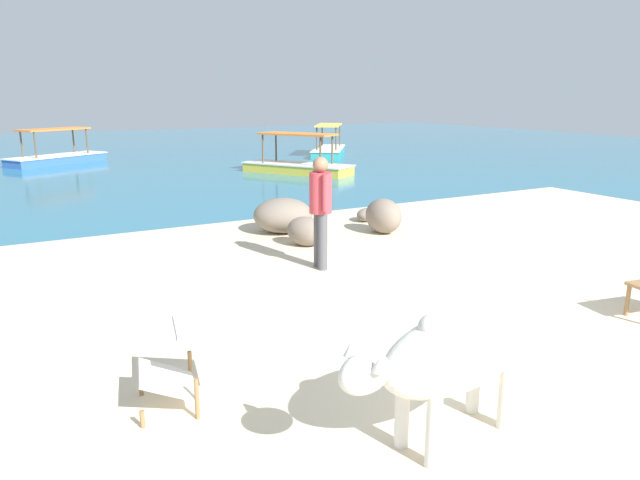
% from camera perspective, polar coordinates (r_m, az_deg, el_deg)
% --- Properties ---
extents(sand_beach, '(18.00, 14.00, 0.04)m').
position_cam_1_polar(sand_beach, '(6.28, 17.45, -10.02)').
color(sand_beach, beige).
rests_on(sand_beach, ground).
extents(water_surface, '(60.00, 36.00, 0.03)m').
position_cam_1_polar(water_surface, '(26.35, -19.71, 7.69)').
color(water_surface, teal).
rests_on(water_surface, ground).
extents(cow, '(1.84, 0.74, 1.03)m').
position_cam_1_polar(cow, '(4.34, 12.87, -10.71)').
color(cow, silver).
rests_on(cow, sand_beach).
extents(deck_chair_near, '(0.86, 0.68, 0.68)m').
position_cam_1_polar(deck_chair_near, '(4.94, -12.93, -11.32)').
color(deck_chair_near, olive).
rests_on(deck_chair_near, sand_beach).
extents(person_standing, '(0.32, 0.50, 1.62)m').
position_cam_1_polar(person_standing, '(8.37, 0.05, 3.51)').
color(person_standing, '#4C4C51').
rests_on(person_standing, sand_beach).
extents(shore_rock_large, '(0.72, 0.83, 0.49)m').
position_cam_1_polar(shore_rock_large, '(9.80, -1.43, 0.86)').
color(shore_rock_large, gray).
rests_on(shore_rock_large, sand_beach).
extents(shore_rock_medium, '(0.61, 0.82, 0.63)m').
position_cam_1_polar(shore_rock_medium, '(10.75, 6.19, 2.34)').
color(shore_rock_medium, gray).
rests_on(shore_rock_medium, sand_beach).
extents(shore_rock_small, '(0.64, 0.61, 0.26)m').
position_cam_1_polar(shore_rock_small, '(11.78, 4.56, 2.48)').
color(shore_rock_small, gray).
rests_on(shore_rock_small, sand_beach).
extents(shore_rock_flat, '(1.37, 1.31, 0.64)m').
position_cam_1_polar(shore_rock_flat, '(10.75, -3.61, 2.41)').
color(shore_rock_flat, gray).
rests_on(shore_rock_flat, sand_beach).
extents(boat_blue, '(3.74, 2.88, 1.29)m').
position_cam_1_polar(boat_blue, '(23.95, -24.22, 7.43)').
color(boat_blue, '#3866B7').
rests_on(boat_blue, water_surface).
extents(boat_yellow, '(2.90, 3.74, 1.29)m').
position_cam_1_polar(boat_yellow, '(19.22, -2.22, 7.32)').
color(boat_yellow, gold).
rests_on(boat_yellow, water_surface).
extents(boat_teal, '(3.05, 3.67, 1.29)m').
position_cam_1_polar(boat_teal, '(24.91, 0.85, 8.85)').
color(boat_teal, teal).
rests_on(boat_teal, water_surface).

